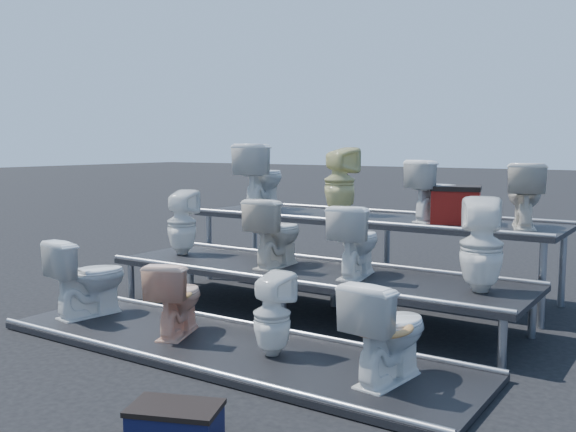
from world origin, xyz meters
The scene contains 18 objects.
ground centered at (0.00, 0.00, 0.00)m, with size 80.00×80.00×0.00m, color black.
tier_front centered at (0.00, -1.30, 0.03)m, with size 4.20×1.20×0.06m, color black.
tier_mid centered at (0.00, 0.00, 0.23)m, with size 4.20×1.20×0.46m, color black.
tier_back centered at (0.00, 1.30, 0.43)m, with size 4.20×1.20×0.86m, color black.
toilet_0 centered at (-1.67, -1.30, 0.43)m, with size 0.41×0.73×0.74m, color white.
toilet_1 centered at (-0.54, -1.30, 0.38)m, with size 0.36×0.63×0.65m, color #EBB393.
toilet_2 centered at (0.46, -1.30, 0.38)m, with size 0.29×0.30×0.64m, color white.
toilet_3 centered at (1.42, -1.30, 0.42)m, with size 0.40×0.70×0.71m, color white.
toilet_4 centered at (-1.67, 0.00, 0.82)m, with size 0.32×0.33×0.72m, color white.
toilet_5 centered at (-0.41, 0.00, 0.81)m, with size 0.39×0.68×0.69m, color beige.
toilet_6 centered at (0.50, 0.00, 0.80)m, with size 0.38×0.66×0.67m, color white.
toilet_7 centered at (1.66, 0.00, 0.85)m, with size 0.35×0.36×0.79m, color white.
toilet_8 centered at (-1.52, 1.30, 1.27)m, with size 0.46×0.81×0.83m, color white.
toilet_9 centered at (-0.39, 1.30, 1.25)m, with size 0.35×0.36×0.79m, color #D1CD89.
toilet_10 centered at (0.79, 1.30, 1.19)m, with size 0.37×0.65×0.66m, color white.
toilet_11 centered at (1.68, 1.30, 1.18)m, with size 0.36×0.63×0.65m, color beige.
red_crate centered at (1.00, 1.27, 1.03)m, with size 0.48×0.38×0.34m, color maroon.
step_stool centered at (0.74, -2.68, 0.09)m, with size 0.50×0.30×0.18m, color black.
Camera 1 is at (3.20, -5.24, 1.68)m, focal length 40.00 mm.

